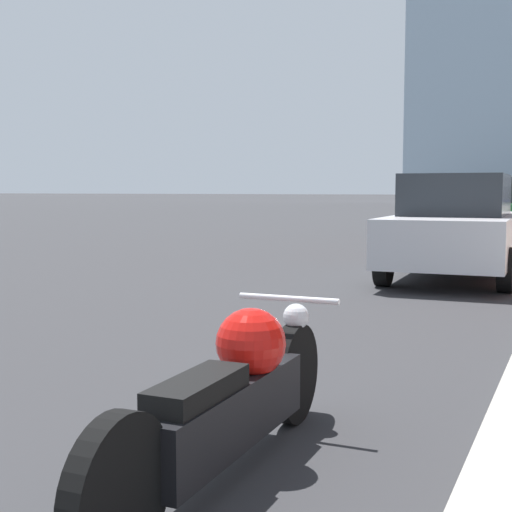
% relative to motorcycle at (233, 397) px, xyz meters
% --- Properties ---
extents(motorcycle, '(0.62, 2.46, 0.80)m').
position_rel_motorcycle_xyz_m(motorcycle, '(0.00, 0.00, 0.00)').
color(motorcycle, black).
rests_on(motorcycle, ground_plane).
extents(parked_car_silver, '(2.01, 4.55, 1.65)m').
position_rel_motorcycle_xyz_m(parked_car_silver, '(-0.29, 8.57, 0.43)').
color(parked_car_silver, '#BCBCC1').
rests_on(parked_car_silver, ground_plane).
extents(parked_car_green, '(2.04, 3.96, 1.76)m').
position_rel_motorcycle_xyz_m(parked_car_green, '(-0.34, 18.78, 0.48)').
color(parked_car_green, '#1E6B33').
rests_on(parked_car_green, ground_plane).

